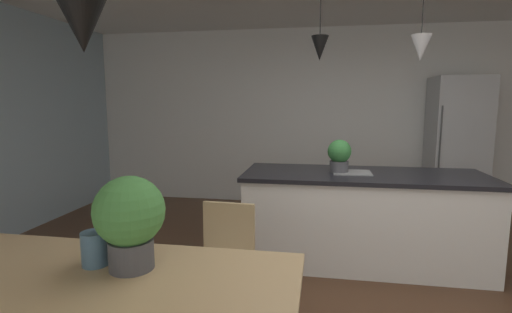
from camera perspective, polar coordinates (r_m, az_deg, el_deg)
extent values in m
cube|color=white|center=(5.93, 14.29, 5.69)|extent=(10.00, 0.12, 2.70)
cube|color=tan|center=(2.12, -23.83, -16.45)|extent=(2.08, 0.86, 0.04)
cube|color=tan|center=(2.68, -5.26, -17.13)|extent=(0.42, 0.42, 0.04)
cube|color=white|center=(2.67, -5.27, -16.45)|extent=(0.38, 0.38, 0.03)
cube|color=tan|center=(2.75, -4.15, -11.26)|extent=(0.38, 0.05, 0.42)
cylinder|color=tan|center=(2.70, -10.11, -22.44)|extent=(0.04, 0.04, 0.41)
cylinder|color=tan|center=(2.89, -0.67, -20.15)|extent=(0.04, 0.04, 0.41)
cylinder|color=tan|center=(2.98, -7.43, -19.31)|extent=(0.04, 0.04, 0.41)
cube|color=white|center=(3.89, 15.86, -9.15)|extent=(2.26, 0.85, 0.88)
cube|color=black|center=(3.78, 16.11, -2.77)|extent=(2.32, 0.91, 0.04)
cube|color=gray|center=(3.77, 14.42, -2.36)|extent=(0.36, 0.30, 0.01)
cube|color=#B2B5B7|center=(5.84, 28.16, 1.17)|extent=(0.70, 0.64, 1.93)
cylinder|color=#4C4C4C|center=(5.42, 26.19, 0.84)|extent=(0.02, 0.02, 1.16)
cone|color=black|center=(1.88, -24.93, 17.70)|extent=(0.21, 0.21, 0.23)
cylinder|color=black|center=(3.80, 9.82, 21.36)|extent=(0.01, 0.01, 0.50)
cone|color=black|center=(3.73, 9.68, 15.94)|extent=(0.17, 0.17, 0.23)
cylinder|color=black|center=(3.90, 24.13, 20.34)|extent=(0.01, 0.01, 0.51)
cone|color=#B7B7B7|center=(3.83, 23.80, 14.90)|extent=(0.18, 0.18, 0.23)
cylinder|color=#4C4C51|center=(3.75, 12.52, -1.54)|extent=(0.18, 0.18, 0.11)
sphere|color=#387F3D|center=(3.73, 12.59, 0.79)|extent=(0.23, 0.23, 0.23)
cylinder|color=#4C4C51|center=(2.07, -18.44, -13.94)|extent=(0.22, 0.22, 0.15)
sphere|color=#478C42|center=(2.00, -18.73, -7.87)|extent=(0.36, 0.36, 0.36)
cylinder|color=slate|center=(2.17, -23.33, -12.74)|extent=(0.14, 0.14, 0.18)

